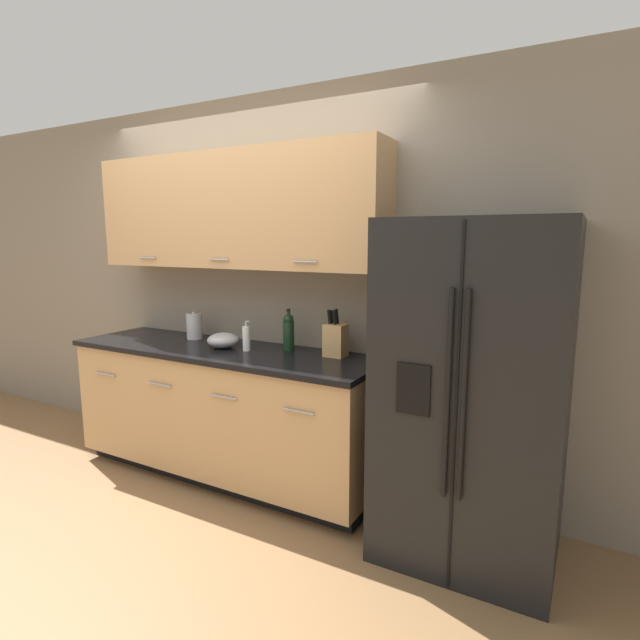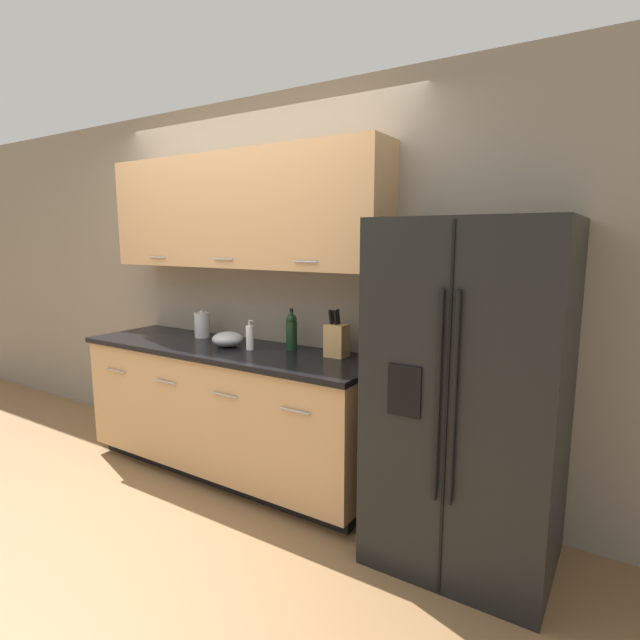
{
  "view_description": "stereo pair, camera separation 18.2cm",
  "coord_description": "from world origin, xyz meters",
  "px_view_note": "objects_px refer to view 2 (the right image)",
  "views": [
    {
      "loc": [
        2.15,
        -1.84,
        1.64
      ],
      "look_at": [
        0.74,
        0.72,
        1.16
      ],
      "focal_mm": 28.0,
      "sensor_mm": 36.0,
      "label": 1
    },
    {
      "loc": [
        2.31,
        -1.75,
        1.64
      ],
      "look_at": [
        0.74,
        0.72,
        1.16
      ],
      "focal_mm": 28.0,
      "sensor_mm": 36.0,
      "label": 2
    }
  ],
  "objects_px": {
    "knife_block": "(337,340)",
    "refrigerator": "(470,395)",
    "wine_bottle": "(292,331)",
    "soap_dispenser": "(250,337)",
    "steel_canister": "(202,325)",
    "mixing_bowl": "(228,339)"
  },
  "relations": [
    {
      "from": "knife_block",
      "to": "refrigerator",
      "type": "bearing_deg",
      "value": -12.94
    },
    {
      "from": "refrigerator",
      "to": "wine_bottle",
      "type": "distance_m",
      "value": 1.27
    },
    {
      "from": "soap_dispenser",
      "to": "steel_canister",
      "type": "relative_size",
      "value": 0.99
    },
    {
      "from": "wine_bottle",
      "to": "soap_dispenser",
      "type": "relative_size",
      "value": 1.37
    },
    {
      "from": "refrigerator",
      "to": "knife_block",
      "type": "height_order",
      "value": "refrigerator"
    },
    {
      "from": "knife_block",
      "to": "mixing_bowl",
      "type": "relative_size",
      "value": 1.4
    },
    {
      "from": "knife_block",
      "to": "mixing_bowl",
      "type": "height_order",
      "value": "knife_block"
    },
    {
      "from": "refrigerator",
      "to": "knife_block",
      "type": "relative_size",
      "value": 5.8
    },
    {
      "from": "soap_dispenser",
      "to": "steel_canister",
      "type": "xyz_separation_m",
      "value": [
        -0.58,
        0.14,
        0.01
      ]
    },
    {
      "from": "knife_block",
      "to": "wine_bottle",
      "type": "height_order",
      "value": "knife_block"
    },
    {
      "from": "steel_canister",
      "to": "refrigerator",
      "type": "bearing_deg",
      "value": -5.56
    },
    {
      "from": "wine_bottle",
      "to": "mixing_bowl",
      "type": "distance_m",
      "value": 0.46
    },
    {
      "from": "soap_dispenser",
      "to": "knife_block",
      "type": "bearing_deg",
      "value": 13.56
    },
    {
      "from": "steel_canister",
      "to": "mixing_bowl",
      "type": "xyz_separation_m",
      "value": [
        0.38,
        -0.14,
        -0.04
      ]
    },
    {
      "from": "mixing_bowl",
      "to": "knife_block",
      "type": "bearing_deg",
      "value": 10.42
    },
    {
      "from": "wine_bottle",
      "to": "mixing_bowl",
      "type": "xyz_separation_m",
      "value": [
        -0.43,
        -0.15,
        -0.08
      ]
    },
    {
      "from": "knife_block",
      "to": "wine_bottle",
      "type": "bearing_deg",
      "value": 178.73
    },
    {
      "from": "wine_bottle",
      "to": "steel_canister",
      "type": "bearing_deg",
      "value": -179.1
    },
    {
      "from": "refrigerator",
      "to": "soap_dispenser",
      "type": "relative_size",
      "value": 8.66
    },
    {
      "from": "refrigerator",
      "to": "knife_block",
      "type": "bearing_deg",
      "value": 167.06
    },
    {
      "from": "soap_dispenser",
      "to": "mixing_bowl",
      "type": "height_order",
      "value": "soap_dispenser"
    },
    {
      "from": "refrigerator",
      "to": "mixing_bowl",
      "type": "distance_m",
      "value": 1.67
    }
  ]
}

